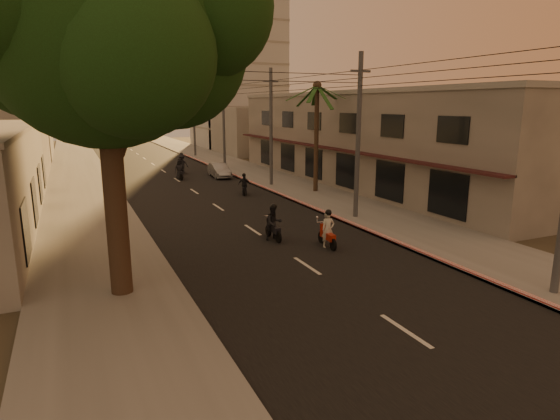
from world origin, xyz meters
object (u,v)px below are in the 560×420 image
at_px(scooter_mid_b, 244,185).
at_px(scooter_far_a, 180,170).
at_px(palm_tree, 317,92).
at_px(broadleaf_tree, 115,30).
at_px(scooter_mid_a, 274,224).
at_px(scooter_red, 328,231).
at_px(scooter_far_b, 182,164).
at_px(parked_car, 219,170).

bearing_deg(scooter_mid_b, scooter_far_a, 125.12).
bearing_deg(palm_tree, broadleaf_tree, -136.52).
xyz_separation_m(palm_tree, scooter_mid_a, (-7.72, -10.04, -6.35)).
relative_size(scooter_red, scooter_mid_b, 1.14).
height_order(scooter_far_b, parked_car, scooter_far_b).
bearing_deg(broadleaf_tree, scooter_mid_b, 57.73).
height_order(scooter_mid_b, scooter_far_a, scooter_far_a).
bearing_deg(parked_car, scooter_far_a, 179.27).
xyz_separation_m(scooter_mid_a, scooter_far_b, (0.96, 23.50, 0.11)).
bearing_deg(scooter_mid_a, broadleaf_tree, -150.24).
distance_m(scooter_mid_b, scooter_far_b, 12.33).
bearing_deg(palm_tree, scooter_far_b, 116.68).
xyz_separation_m(scooter_red, scooter_far_a, (-1.71, 22.25, 0.06)).
height_order(scooter_red, scooter_far_a, scooter_far_a).
distance_m(scooter_far_a, parked_car, 3.48).
bearing_deg(scooter_far_b, scooter_mid_a, -72.67).
xyz_separation_m(scooter_red, scooter_mid_b, (0.90, 13.36, -0.05)).
bearing_deg(scooter_far_a, scooter_red, -85.01).
distance_m(scooter_mid_a, parked_car, 20.28).
xyz_separation_m(scooter_mid_a, parked_car, (3.49, 19.98, -0.17)).
bearing_deg(scooter_red, scooter_mid_a, 134.67).
xyz_separation_m(broadleaf_tree, palm_tree, (14.61, 13.86, -1.33)).
xyz_separation_m(palm_tree, scooter_red, (-5.98, -12.12, -6.38)).
relative_size(scooter_mid_a, scooter_mid_b, 1.15).
bearing_deg(broadleaf_tree, scooter_mid_a, 28.93).
bearing_deg(parked_car, broadleaf_tree, -110.89).
distance_m(palm_tree, parked_car, 12.61).
relative_size(scooter_mid_b, scooter_far_b, 0.79).
xyz_separation_m(scooter_far_a, parked_car, (3.47, -0.21, -0.20)).
relative_size(scooter_mid_a, scooter_far_a, 0.95).
relative_size(scooter_mid_b, scooter_far_a, 0.83).
relative_size(palm_tree, scooter_far_a, 4.34).
height_order(scooter_red, scooter_mid_a, scooter_mid_a).
distance_m(broadleaf_tree, parked_car, 27.11).
distance_m(scooter_red, scooter_mid_a, 2.70).
distance_m(scooter_mid_a, scooter_far_a, 20.18).
bearing_deg(scooter_mid_b, parked_car, 103.16).
bearing_deg(palm_tree, scooter_far_a, 127.19).
height_order(scooter_mid_b, parked_car, scooter_mid_b).
distance_m(broadleaf_tree, palm_tree, 20.18).
xyz_separation_m(palm_tree, scooter_far_a, (-7.69, 10.14, -6.32)).
xyz_separation_m(scooter_mid_a, scooter_far_a, (0.02, 20.18, 0.04)).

